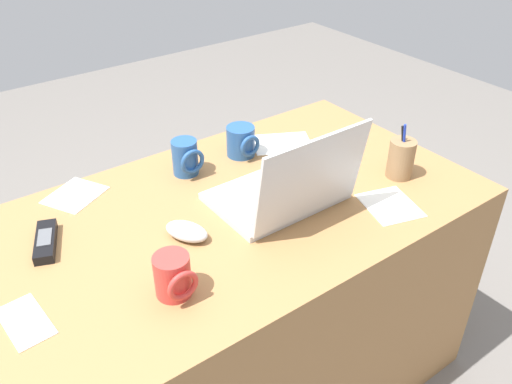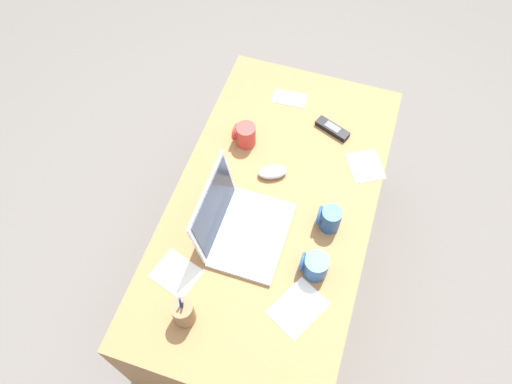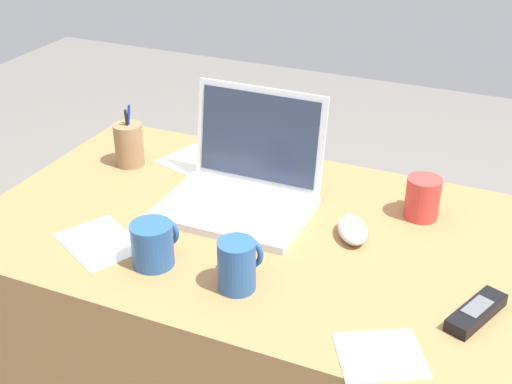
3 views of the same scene
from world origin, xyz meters
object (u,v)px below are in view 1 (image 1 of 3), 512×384
object	(u,v)px
laptop	(286,190)
cordless_phone	(46,241)
computer_mouse	(187,231)
coffee_mug_tall	(173,276)
pen_holder	(401,158)
coffee_mug_white	(241,141)
coffee_mug_spare	(186,158)

from	to	relation	value
laptop	cordless_phone	world-z (taller)	laptop
computer_mouse	coffee_mug_tall	xyz separation A→B (m)	(0.12, 0.15, 0.03)
computer_mouse	pen_holder	size ratio (longest dim) A/B	0.68
coffee_mug_white	laptop	bearing A→B (deg)	77.86
laptop	pen_holder	distance (m)	0.36
laptop	computer_mouse	bearing A→B (deg)	-7.83
laptop	pen_holder	xyz separation A→B (m)	(-0.35, 0.07, 0.01)
coffee_mug_white	coffee_mug_tall	bearing A→B (deg)	41.73
computer_mouse	coffee_mug_white	size ratio (longest dim) A/B	1.15
coffee_mug_tall	coffee_mug_spare	bearing A→B (deg)	-123.00
computer_mouse	pen_holder	xyz separation A→B (m)	(-0.63, 0.11, 0.04)
coffee_mug_white	coffee_mug_tall	xyz separation A→B (m)	(0.45, 0.40, 0.00)
coffee_mug_spare	cordless_phone	xyz separation A→B (m)	(0.43, 0.09, -0.04)
coffee_mug_tall	pen_holder	bearing A→B (deg)	-176.77
laptop	coffee_mug_tall	distance (m)	0.41
coffee_mug_spare	coffee_mug_white	bearing A→B (deg)	178.73
coffee_mug_tall	pen_holder	world-z (taller)	pen_holder
coffee_mug_white	coffee_mug_tall	world-z (taller)	coffee_mug_tall
laptop	cordless_phone	xyz separation A→B (m)	(0.56, -0.21, -0.04)
coffee_mug_tall	pen_holder	distance (m)	0.74
coffee_mug_white	coffee_mug_tall	distance (m)	0.61
coffee_mug_spare	laptop	bearing A→B (deg)	112.97
computer_mouse	coffee_mug_white	world-z (taller)	coffee_mug_white
cordless_phone	coffee_mug_spare	bearing A→B (deg)	-168.54
coffee_mug_spare	coffee_mug_tall	bearing A→B (deg)	57.00
cordless_phone	coffee_mug_tall	bearing A→B (deg)	117.48
coffee_mug_white	pen_holder	distance (m)	0.46
laptop	computer_mouse	world-z (taller)	laptop
computer_mouse	cordless_phone	xyz separation A→B (m)	(0.28, -0.17, -0.01)
computer_mouse	coffee_mug_spare	distance (m)	0.30
laptop	computer_mouse	size ratio (longest dim) A/B	2.97
coffee_mug_tall	coffee_mug_spare	world-z (taller)	coffee_mug_spare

